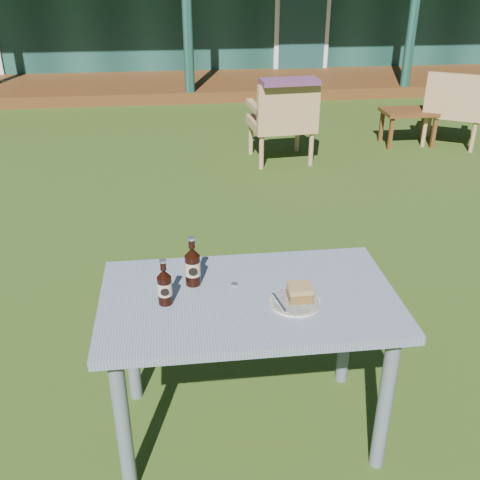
{
  "coord_description": "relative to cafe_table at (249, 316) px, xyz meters",
  "views": [
    {
      "loc": [
        -0.26,
        -3.5,
        1.95
      ],
      "look_at": [
        0.0,
        -1.3,
        0.82
      ],
      "focal_mm": 42.0,
      "sensor_mm": 36.0,
      "label": 1
    }
  ],
  "objects": [
    {
      "name": "bottle_cap",
      "position": [
        -0.05,
        0.09,
        0.11
      ],
      "size": [
        0.03,
        0.03,
        0.01
      ],
      "primitive_type": "cylinder",
      "color": "silver",
      "rests_on": "cafe_table"
    },
    {
      "name": "plate",
      "position": [
        0.17,
        -0.08,
        0.11
      ],
      "size": [
        0.2,
        0.2,
        0.01
      ],
      "color": "silver",
      "rests_on": "cafe_table"
    },
    {
      "name": "armchair_left",
      "position": [
        0.84,
        3.64,
        -0.15
      ],
      "size": [
        0.67,
        0.63,
        0.84
      ],
      "color": "tan",
      "rests_on": "ground"
    },
    {
      "name": "cola_bottle_near",
      "position": [
        -0.22,
        0.12,
        0.19
      ],
      "size": [
        0.06,
        0.07,
        0.22
      ],
      "color": "black",
      "rests_on": "cafe_table"
    },
    {
      "name": "floral_throw",
      "position": [
        0.86,
        3.47,
        0.24
      ],
      "size": [
        0.58,
        0.29,
        0.05
      ],
      "primitive_type": "cube",
      "rotation": [
        0.0,
        0.0,
        3.23
      ],
      "color": "#582F50",
      "rests_on": "armchair_left"
    },
    {
      "name": "ground",
      "position": [
        0.0,
        1.6,
        -0.62
      ],
      "size": [
        80.0,
        80.0,
        0.0
      ],
      "primitive_type": "plane",
      "color": "#334916"
    },
    {
      "name": "side_table",
      "position": [
        2.36,
        4.06,
        -0.28
      ],
      "size": [
        0.6,
        0.4,
        0.4
      ],
      "color": "#573015",
      "rests_on": "ground"
    },
    {
      "name": "cake_slice",
      "position": [
        0.19,
        -0.07,
        0.15
      ],
      "size": [
        0.09,
        0.09,
        0.06
      ],
      "color": "brown",
      "rests_on": "plate"
    },
    {
      "name": "cafe_table",
      "position": [
        0.0,
        0.0,
        0.0
      ],
      "size": [
        1.2,
        0.7,
        0.72
      ],
      "color": "slate",
      "rests_on": "ground"
    },
    {
      "name": "cola_bottle_far",
      "position": [
        -0.33,
        -0.02,
        0.18
      ],
      "size": [
        0.06,
        0.06,
        0.19
      ],
      "color": "black",
      "rests_on": "cafe_table"
    },
    {
      "name": "armchair_right",
      "position": [
        2.83,
        3.98,
        -0.16
      ],
      "size": [
        0.82,
        0.8,
        0.82
      ],
      "color": "tan",
      "rests_on": "ground"
    },
    {
      "name": "fork",
      "position": [
        0.11,
        -0.09,
        0.12
      ],
      "size": [
        0.04,
        0.14,
        0.0
      ],
      "primitive_type": "cube",
      "rotation": [
        0.0,
        0.0,
        0.18
      ],
      "color": "silver",
      "rests_on": "plate"
    }
  ]
}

